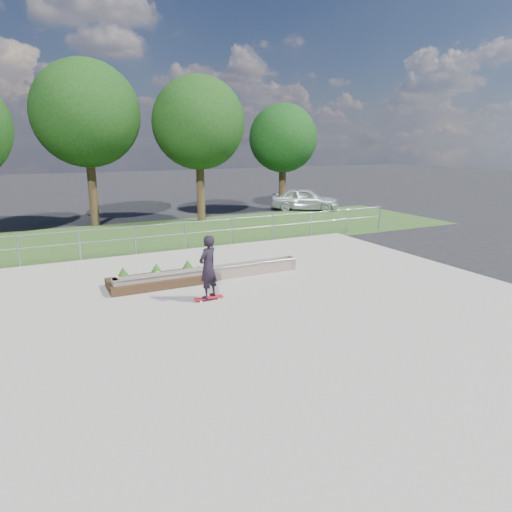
{
  "coord_description": "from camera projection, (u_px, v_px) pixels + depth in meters",
  "views": [
    {
      "loc": [
        -5.42,
        -9.86,
        4.29
      ],
      "look_at": [
        0.2,
        1.5,
        1.1
      ],
      "focal_mm": 32.0,
      "sensor_mm": 36.0,
      "label": 1
    }
  ],
  "objects": [
    {
      "name": "skateboarder",
      "position": [
        208.0,
        267.0,
        12.28
      ],
      "size": [
        0.8,
        0.68,
        1.81
      ],
      "color": "white",
      "rests_on": "concrete_slab"
    },
    {
      "name": "fence",
      "position": [
        185.0,
        232.0,
        18.28
      ],
      "size": [
        20.06,
        0.06,
        1.2
      ],
      "color": "#989AA0",
      "rests_on": "ground"
    },
    {
      "name": "grass_verge",
      "position": [
        163.0,
        235.0,
        21.5
      ],
      "size": [
        30.0,
        8.0,
        0.02
      ],
      "primitive_type": "cube",
      "color": "#2A491D",
      "rests_on": "ground"
    },
    {
      "name": "planter_bed",
      "position": [
        159.0,
        279.0,
        13.85
      ],
      "size": [
        3.0,
        1.2,
        0.61
      ],
      "color": "black",
      "rests_on": "concrete_slab"
    },
    {
      "name": "tree_mid_right",
      "position": [
        199.0,
        123.0,
        24.13
      ],
      "size": [
        4.9,
        4.9,
        7.7
      ],
      "color": "#332514",
      "rests_on": "ground"
    },
    {
      "name": "parked_car",
      "position": [
        305.0,
        199.0,
        29.15
      ],
      "size": [
        4.48,
        3.82,
        1.45
      ],
      "primitive_type": "imported",
      "rotation": [
        0.0,
        0.0,
        0.97
      ],
      "color": "silver",
      "rests_on": "ground"
    },
    {
      "name": "grind_ledge",
      "position": [
        211.0,
        274.0,
        14.3
      ],
      "size": [
        6.0,
        0.44,
        0.43
      ],
      "color": "#67574C",
      "rests_on": "concrete_slab"
    },
    {
      "name": "concrete_slab",
      "position": [
        275.0,
        309.0,
        11.94
      ],
      "size": [
        15.0,
        15.0,
        0.06
      ],
      "primitive_type": "cube",
      "color": "gray",
      "rests_on": "ground"
    },
    {
      "name": "ground",
      "position": [
        275.0,
        310.0,
        11.94
      ],
      "size": [
        120.0,
        120.0,
        0.0
      ],
      "primitive_type": "plane",
      "color": "black",
      "rests_on": "ground"
    },
    {
      "name": "tree_far_right",
      "position": [
        283.0,
        138.0,
        28.2
      ],
      "size": [
        4.2,
        4.2,
        6.6
      ],
      "color": "#2F2113",
      "rests_on": "ground"
    },
    {
      "name": "tree_mid_left",
      "position": [
        86.0,
        114.0,
        22.54
      ],
      "size": [
        5.25,
        5.25,
        8.25
      ],
      "color": "#2F2113",
      "rests_on": "ground"
    }
  ]
}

